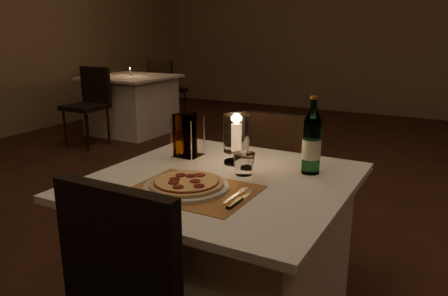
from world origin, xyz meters
The scene contains 17 objects.
floor centered at (0.00, 0.00, -0.01)m, with size 8.00×10.00×0.02m, color #402114.
wall_back centered at (0.00, 5.01, 1.50)m, with size 8.00×0.02×3.00m, color #8D7352.
main_table centered at (0.20, -0.76, 0.37)m, with size 1.00×1.00×0.74m.
chair_far centered at (0.20, -0.04, 0.55)m, with size 0.42×0.42×0.90m.
placemat centered at (0.18, -0.94, 0.74)m, with size 0.45×0.34×0.00m, color #B77A3F.
plate centered at (0.15, -0.94, 0.75)m, with size 0.32×0.32×0.01m, color white.
pizza centered at (0.15, -0.94, 0.77)m, with size 0.28×0.28×0.02m.
fork centered at (0.35, -0.90, 0.75)m, with size 0.02×0.18×0.00m.
knife centered at (0.38, -0.96, 0.75)m, with size 0.02×0.22×0.01m.
tumbler centered at (0.26, -0.68, 0.79)m, with size 0.09×0.09×0.09m, color white, non-canonical shape.
water_bottle centered at (0.50, -0.52, 0.87)m, with size 0.08×0.08×0.32m.
hurricane_candle centered at (0.16, -0.55, 0.87)m, with size 0.12×0.12×0.22m.
cruet_caddy centered at (-0.08, -0.58, 0.84)m, with size 0.12×0.12×0.21m.
neighbor_table_left centered at (-2.75, 2.13, 0.37)m, with size 1.00×1.00×0.74m.
neighbor_chair_la centered at (-2.75, 1.42, 0.55)m, with size 0.42×0.42×0.90m.
neighbor_chair_lb centered at (-2.75, 2.85, 0.55)m, with size 0.42×0.42×0.90m.
neighbor_candle_left centered at (-2.75, 2.13, 0.79)m, with size 0.03×0.03×0.11m.
Camera 1 is at (1.02, -2.21, 1.32)m, focal length 35.00 mm.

